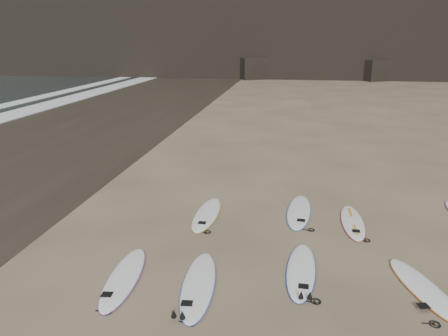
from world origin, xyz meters
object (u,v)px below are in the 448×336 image
at_px(surfboard_1, 199,284).
at_px(surfboard_3, 425,289).
at_px(surfboard_0, 124,277).
at_px(surfboard_2, 301,270).
at_px(surfboard_7, 353,222).
at_px(surfboard_6, 299,211).
at_px(surfboard_5, 207,214).

relative_size(surfboard_1, surfboard_3, 1.07).
distance_m(surfboard_0, surfboard_2, 3.68).
bearing_deg(surfboard_7, surfboard_2, -116.34).
xyz_separation_m(surfboard_0, surfboard_1, (1.56, -0.02, 0.00)).
distance_m(surfboard_3, surfboard_6, 4.35).
height_order(surfboard_1, surfboard_2, surfboard_1).
distance_m(surfboard_1, surfboard_5, 3.60).
relative_size(surfboard_0, surfboard_6, 0.96).
xyz_separation_m(surfboard_3, surfboard_6, (-2.38, 3.64, 0.00)).
distance_m(surfboard_1, surfboard_7, 4.97).
bearing_deg(surfboard_3, surfboard_1, 169.85).
bearing_deg(surfboard_1, surfboard_5, 93.47).
bearing_deg(surfboard_5, surfboard_2, -45.59).
height_order(surfboard_2, surfboard_6, surfboard_6).
relative_size(surfboard_3, surfboard_7, 1.04).
bearing_deg(surfboard_1, surfboard_3, 1.67).
bearing_deg(surfboard_0, surfboard_2, 8.43).
xyz_separation_m(surfboard_5, surfboard_7, (3.93, 0.07, -0.00)).
xyz_separation_m(surfboard_1, surfboard_2, (2.02, 0.87, -0.00)).
bearing_deg(surfboard_3, surfboard_0, 167.88).
bearing_deg(surfboard_2, surfboard_5, 136.42).
xyz_separation_m(surfboard_5, surfboard_6, (2.53, 0.59, 0.00)).
relative_size(surfboard_1, surfboard_2, 1.06).
xyz_separation_m(surfboard_6, surfboard_7, (1.40, -0.52, -0.00)).
bearing_deg(surfboard_5, surfboard_6, 14.07).
distance_m(surfboard_0, surfboard_1, 1.56).
xyz_separation_m(surfboard_2, surfboard_5, (-2.55, 2.69, 0.00)).
relative_size(surfboard_1, surfboard_7, 1.11).
height_order(surfboard_5, surfboard_7, surfboard_5).
height_order(surfboard_0, surfboard_3, surfboard_0).
bearing_deg(surfboard_5, surfboard_1, -80.49).
height_order(surfboard_0, surfboard_5, same).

